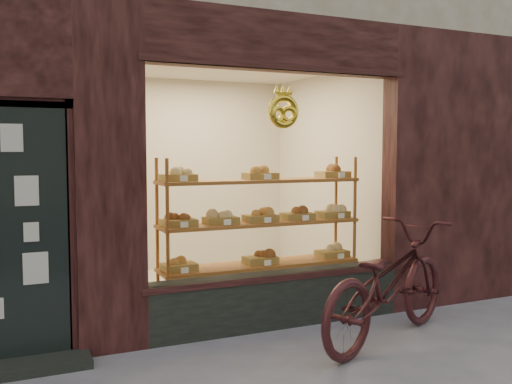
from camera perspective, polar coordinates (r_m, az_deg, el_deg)
name	(u,v)px	position (r m, az deg, el deg)	size (l,w,h in m)	color
display_shelf	(260,236)	(6.10, 0.43, -4.47)	(2.20, 0.45, 1.70)	brown
bicycle	(387,283)	(5.48, 13.01, -8.84)	(0.73, 2.09, 1.10)	#361417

